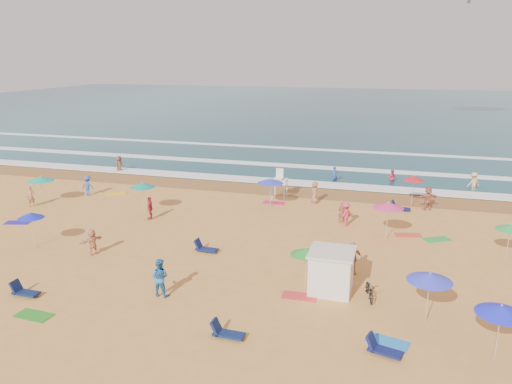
# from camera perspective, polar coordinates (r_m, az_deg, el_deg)

# --- Properties ---
(ground) EXTENTS (220.00, 220.00, 0.00)m
(ground) POSITION_cam_1_polar(r_m,az_deg,el_deg) (32.19, -4.22, -5.20)
(ground) COLOR gold
(ground) RESTS_ON ground
(ocean) EXTENTS (220.00, 140.00, 0.18)m
(ocean) POSITION_cam_1_polar(r_m,az_deg,el_deg) (113.28, 10.87, 9.36)
(ocean) COLOR #0C4756
(ocean) RESTS_ON ground
(wet_sand) EXTENTS (220.00, 220.00, 0.00)m
(wet_sand) POSITION_cam_1_polar(r_m,az_deg,el_deg) (43.56, 1.48, 0.35)
(wet_sand) COLOR olive
(wet_sand) RESTS_ON ground
(surf_foam) EXTENTS (200.00, 18.70, 0.05)m
(surf_foam) POSITION_cam_1_polar(r_m,az_deg,el_deg) (51.88, 3.97, 2.87)
(surf_foam) COLOR white
(surf_foam) RESTS_ON ground
(cabana) EXTENTS (2.00, 2.00, 2.00)m
(cabana) POSITION_cam_1_polar(r_m,az_deg,el_deg) (25.06, 8.60, -9.05)
(cabana) COLOR silver
(cabana) RESTS_ON ground
(cabana_roof) EXTENTS (2.20, 2.20, 0.12)m
(cabana_roof) POSITION_cam_1_polar(r_m,az_deg,el_deg) (24.64, 8.70, -6.80)
(cabana_roof) COLOR silver
(cabana_roof) RESTS_ON cabana
(bicycle) EXTENTS (0.98, 1.82, 0.91)m
(bicycle) POSITION_cam_1_polar(r_m,az_deg,el_deg) (24.88, 12.86, -10.85)
(bicycle) COLOR black
(bicycle) RESTS_ON ground
(lifeguard_stand) EXTENTS (1.20, 1.20, 2.10)m
(lifeguard_stand) POSITION_cam_1_polar(r_m,az_deg,el_deg) (40.53, 2.71, 0.72)
(lifeguard_stand) COLOR white
(lifeguard_stand) RESTS_ON ground
(beach_umbrellas) EXTENTS (48.20, 30.32, 0.80)m
(beach_umbrellas) POSITION_cam_1_polar(r_m,az_deg,el_deg) (29.53, 0.80, -2.77)
(beach_umbrellas) COLOR #DC3074
(beach_umbrellas) RESTS_ON ground
(loungers) EXTENTS (47.90, 20.83, 0.34)m
(loungers) POSITION_cam_1_polar(r_m,az_deg,el_deg) (26.65, 7.72, -9.43)
(loungers) COLOR #0E1D49
(loungers) RESTS_ON ground
(towels) EXTENTS (32.12, 23.03, 0.03)m
(towels) POSITION_cam_1_polar(r_m,az_deg,el_deg) (29.95, -5.18, -6.81)
(towels) COLOR #BB173D
(towels) RESTS_ON ground
(beachgoers) EXTENTS (36.08, 28.19, 2.15)m
(beachgoers) POSITION_cam_1_polar(r_m,az_deg,el_deg) (36.18, -0.67, -1.48)
(beachgoers) COLOR #276FB6
(beachgoers) RESTS_ON ground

